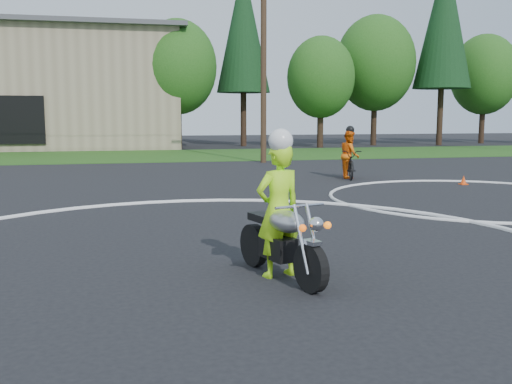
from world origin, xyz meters
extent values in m
plane|color=black|center=(0.00, 0.00, 0.00)|extent=(120.00, 120.00, 0.00)
cube|color=#1E4714|center=(0.00, 27.00, 0.01)|extent=(120.00, 10.00, 0.02)
torus|color=silver|center=(0.00, 3.00, 0.01)|extent=(12.12, 12.12, 0.12)
torus|color=silver|center=(8.00, 8.00, 0.01)|extent=(8.10, 8.10, 0.10)
cylinder|color=black|center=(0.88, 0.81, 0.32)|extent=(0.31, 0.66, 0.65)
cylinder|color=black|center=(0.44, 2.25, 0.32)|extent=(0.31, 0.66, 0.65)
cube|color=black|center=(0.64, 1.58, 0.43)|extent=(0.46, 0.65, 0.32)
ellipsoid|color=#9B9CA0|center=(0.71, 1.38, 0.84)|extent=(0.57, 0.77, 0.30)
cube|color=black|center=(0.55, 1.89, 0.80)|extent=(0.46, 0.70, 0.11)
cylinder|color=white|center=(0.76, 0.87, 0.70)|extent=(0.16, 0.38, 0.87)
cylinder|color=silver|center=(0.95, 0.92, 0.70)|extent=(0.16, 0.38, 0.87)
cube|color=silver|center=(0.89, 0.79, 0.67)|extent=(0.21, 0.27, 0.05)
cylinder|color=silver|center=(0.80, 1.07, 1.10)|extent=(0.73, 0.26, 0.04)
sphere|color=silver|center=(0.91, 0.71, 0.92)|extent=(0.19, 0.19, 0.19)
sphere|color=#DC4F0B|center=(0.72, 0.67, 0.88)|extent=(0.10, 0.10, 0.10)
sphere|color=orange|center=(1.09, 0.78, 0.88)|extent=(0.10, 0.10, 0.10)
cylinder|color=silver|center=(0.68, 2.05, 0.32)|extent=(0.33, 0.85, 0.09)
imported|color=#ADFF1A|center=(0.66, 1.63, 0.95)|extent=(0.80, 0.64, 1.91)
sphere|color=white|center=(0.67, 1.58, 1.93)|extent=(0.34, 0.34, 0.34)
imported|color=black|center=(6.45, 13.45, 0.52)|extent=(1.16, 2.10, 1.05)
imported|color=orange|center=(6.45, 13.45, 0.87)|extent=(0.85, 0.98, 1.74)
sphere|color=black|center=(6.45, 13.45, 1.76)|extent=(0.30, 0.30, 0.30)
cone|color=#FF480D|center=(9.45, 10.84, 0.15)|extent=(0.22, 0.22, 0.30)
cube|color=#FF480D|center=(9.45, 10.84, 0.01)|extent=(0.24, 0.24, 0.03)
cube|color=black|center=(-8.00, 31.90, 2.00)|extent=(3.00, 0.16, 3.00)
cylinder|color=#382619|center=(2.00, 34.00, 1.62)|extent=(0.44, 0.44, 3.24)
ellipsoid|color=#1E5116|center=(2.00, 34.00, 5.58)|extent=(5.40, 5.40, 6.48)
cylinder|color=#382619|center=(7.00, 36.00, 1.98)|extent=(0.44, 0.44, 3.96)
cone|color=black|center=(7.00, 36.00, 8.63)|extent=(3.96, 3.96, 9.35)
cylinder|color=#382619|center=(12.00, 33.00, 1.44)|extent=(0.44, 0.44, 2.88)
ellipsoid|color=#1E5116|center=(12.00, 33.00, 4.96)|extent=(4.80, 4.80, 5.76)
cylinder|color=#382619|center=(17.00, 35.00, 1.80)|extent=(0.44, 0.44, 3.60)
ellipsoid|color=#1E5116|center=(17.00, 35.00, 6.20)|extent=(6.00, 6.00, 7.20)
cylinder|color=#382619|center=(22.00, 34.00, 2.16)|extent=(0.44, 0.44, 4.32)
cone|color=black|center=(22.00, 34.00, 9.42)|extent=(4.32, 4.32, 10.20)
cylinder|color=#382619|center=(27.00, 36.00, 1.62)|extent=(0.44, 0.44, 3.24)
ellipsoid|color=#1E5116|center=(27.00, 36.00, 5.58)|extent=(5.40, 5.40, 6.48)
cylinder|color=#382619|center=(-2.00, 35.00, 1.44)|extent=(0.44, 0.44, 2.88)
ellipsoid|color=#1E5116|center=(-2.00, 35.00, 4.96)|extent=(4.80, 4.80, 5.76)
cylinder|color=#473321|center=(5.00, 21.00, 5.00)|extent=(0.28, 0.28, 10.00)
camera|label=1|loc=(-1.36, -6.03, 2.28)|focal=40.00mm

